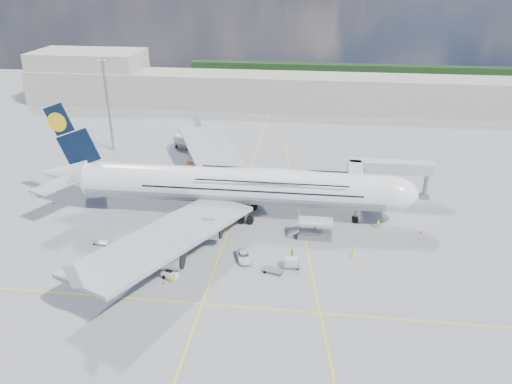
# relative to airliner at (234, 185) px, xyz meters

# --- Properties ---
(ground) EXTENTS (300.00, 300.00, 0.00)m
(ground) POSITION_rel_airliner_xyz_m (-0.26, -10.00, -6.87)
(ground) COLOR gray
(ground) RESTS_ON ground
(taxi_line_main) EXTENTS (0.25, 220.00, 0.01)m
(taxi_line_main) POSITION_rel_airliner_xyz_m (-0.26, -10.00, -6.86)
(taxi_line_main) COLOR yellow
(taxi_line_main) RESTS_ON ground
(taxi_line_cross) EXTENTS (120.00, 0.25, 0.01)m
(taxi_line_cross) POSITION_rel_airliner_xyz_m (-0.26, -30.00, -6.86)
(taxi_line_cross) COLOR yellow
(taxi_line_cross) RESTS_ON ground
(taxi_line_diag) EXTENTS (14.16, 99.06, 0.01)m
(taxi_line_diag) POSITION_rel_airliner_xyz_m (13.74, -0.00, -6.86)
(taxi_line_diag) COLOR yellow
(taxi_line_diag) RESTS_ON ground
(airliner) EXTENTS (77.26, 79.15, 23.71)m
(airliner) POSITION_rel_airliner_xyz_m (0.00, 0.00, 0.00)
(airliner) COLOR white
(airliner) RESTS_ON ground
(jet_bridge) EXTENTS (18.80, 12.10, 8.50)m
(jet_bridge) POSITION_rel_airliner_xyz_m (29.55, 10.94, -0.02)
(jet_bridge) COLOR #B7B7BC
(jet_bridge) RESTS_ON ground
(cargo_loader) EXTENTS (8.53, 3.20, 3.67)m
(cargo_loader) POSITION_rel_airliner_xyz_m (16.56, -7.11, -5.62)
(cargo_loader) COLOR silver
(cargo_loader) RESTS_ON ground
(light_mast) EXTENTS (3.00, 0.70, 25.50)m
(light_mast) POSITION_rel_airliner_xyz_m (-40.26, 35.00, 6.34)
(light_mast) COLOR gray
(light_mast) RESTS_ON ground
(terminal) EXTENTS (180.00, 16.00, 12.00)m
(terminal) POSITION_rel_airliner_xyz_m (-0.26, 85.00, -0.87)
(terminal) COLOR #B2AD9E
(terminal) RESTS_ON ground
(hangar) EXTENTS (40.00, 22.00, 18.00)m
(hangar) POSITION_rel_airliner_xyz_m (-70.26, 90.00, 2.13)
(hangar) COLOR #B2AD9E
(hangar) RESTS_ON ground
(tree_line) EXTENTS (160.00, 6.00, 8.00)m
(tree_line) POSITION_rel_airliner_xyz_m (39.74, 130.00, -2.87)
(tree_line) COLOR #193814
(tree_line) RESTS_ON ground
(dolly_row_a) EXTENTS (3.52, 2.32, 0.48)m
(dolly_row_a) POSITION_rel_airliner_xyz_m (-20.74, -19.89, -6.50)
(dolly_row_a) COLOR gray
(dolly_row_a) RESTS_ON ground
(dolly_row_b) EXTENTS (2.95, 1.68, 0.42)m
(dolly_row_b) POSITION_rel_airliner_xyz_m (-18.35, -14.72, -6.54)
(dolly_row_b) COLOR gray
(dolly_row_b) RESTS_ON ground
(dolly_row_c) EXTENTS (2.64, 1.49, 1.64)m
(dolly_row_c) POSITION_rel_airliner_xyz_m (-14.80, -16.91, -5.99)
(dolly_row_c) COLOR gray
(dolly_row_c) RESTS_ON ground
(dolly_back) EXTENTS (2.94, 1.77, 0.41)m
(dolly_back) POSITION_rel_airliner_xyz_m (-23.05, -14.58, -6.55)
(dolly_back) COLOR gray
(dolly_back) RESTS_ON ground
(dolly_nose_far) EXTENTS (3.03, 1.77, 1.85)m
(dolly_nose_far) POSITION_rel_airliner_xyz_m (12.83, -18.15, -5.87)
(dolly_nose_far) COLOR gray
(dolly_nose_far) RESTS_ON ground
(dolly_nose_near) EXTENTS (3.76, 2.69, 0.50)m
(dolly_nose_near) POSITION_rel_airliner_xyz_m (9.82, -19.89, -6.48)
(dolly_nose_near) COLOR gray
(dolly_nose_near) RESTS_ON ground
(baggage_tug) EXTENTS (2.98, 1.90, 1.72)m
(baggage_tug) POSITION_rel_airliner_xyz_m (-7.13, -23.64, -6.11)
(baggage_tug) COLOR silver
(baggage_tug) RESTS_ON ground
(catering_truck_inner) EXTENTS (5.91, 2.79, 3.41)m
(catering_truck_inner) POSITION_rel_airliner_xyz_m (-13.51, 24.54, -5.26)
(catering_truck_inner) COLOR gray
(catering_truck_inner) RESTS_ON ground
(catering_truck_outer) EXTENTS (6.61, 4.52, 3.64)m
(catering_truck_outer) POSITION_rel_airliner_xyz_m (-20.74, 38.94, -5.18)
(catering_truck_outer) COLOR gray
(catering_truck_outer) RESTS_ON ground
(service_van) EXTENTS (3.86, 5.60, 1.42)m
(service_van) POSITION_rel_airliner_xyz_m (4.37, -16.76, -6.16)
(service_van) COLOR white
(service_van) RESTS_ON ground
(crew_nose) EXTENTS (0.79, 0.80, 1.87)m
(crew_nose) POSITION_rel_airliner_xyz_m (29.19, -1.80, -5.93)
(crew_nose) COLOR #E8FE1A
(crew_nose) RESTS_ON ground
(crew_loader) EXTENTS (1.19, 1.07, 2.01)m
(crew_loader) POSITION_rel_airliner_xyz_m (12.86, -15.23, -5.87)
(crew_loader) COLOR #9FEE19
(crew_loader) RESTS_ON ground
(crew_wing) EXTENTS (0.68, 1.21, 1.94)m
(crew_wing) POSITION_rel_airliner_xyz_m (-12.11, -12.77, -5.90)
(crew_wing) COLOR #BCFF1A
(crew_wing) RESTS_ON ground
(crew_van) EXTENTS (0.78, 0.99, 1.79)m
(crew_van) POSITION_rel_airliner_xyz_m (23.57, -13.49, -5.97)
(crew_van) COLOR #C7FF1A
(crew_van) RESTS_ON ground
(crew_tug) EXTENTS (1.39, 1.03, 1.93)m
(crew_tug) POSITION_rel_airliner_xyz_m (-6.39, -25.29, -5.90)
(crew_tug) COLOR #A8E418
(crew_tug) RESTS_ON ground
(cone_nose) EXTENTS (0.45, 0.45, 0.57)m
(cone_nose) POSITION_rel_airliner_xyz_m (37.38, -2.86, -6.59)
(cone_nose) COLOR #F1520C
(cone_nose) RESTS_ON ground
(cone_wing_left_inner) EXTENTS (0.46, 0.46, 0.59)m
(cone_wing_left_inner) POSITION_rel_airliner_xyz_m (-8.86, 20.42, -6.58)
(cone_wing_left_inner) COLOR #F1520C
(cone_wing_left_inner) RESTS_ON ground
(cone_wing_left_outer) EXTENTS (0.41, 0.41, 0.53)m
(cone_wing_left_outer) POSITION_rel_airliner_xyz_m (-13.18, 30.28, -6.61)
(cone_wing_left_outer) COLOR #F1520C
(cone_wing_left_outer) RESTS_ON ground
(cone_wing_right_inner) EXTENTS (0.42, 0.42, 0.53)m
(cone_wing_right_inner) POSITION_rel_airliner_xyz_m (-4.91, -15.63, -6.61)
(cone_wing_right_inner) COLOR #F1520C
(cone_wing_right_inner) RESTS_ON ground
(cone_wing_right_outer) EXTENTS (0.45, 0.45, 0.57)m
(cone_wing_right_outer) POSITION_rel_airliner_xyz_m (-7.82, -25.53, -6.59)
(cone_wing_right_outer) COLOR #F1520C
(cone_wing_right_outer) RESTS_ON ground
(cone_tail) EXTENTS (0.42, 0.42, 0.53)m
(cone_tail) POSITION_rel_airliner_xyz_m (-40.32, 0.52, -6.61)
(cone_tail) COLOR #F1520C
(cone_tail) RESTS_ON ground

